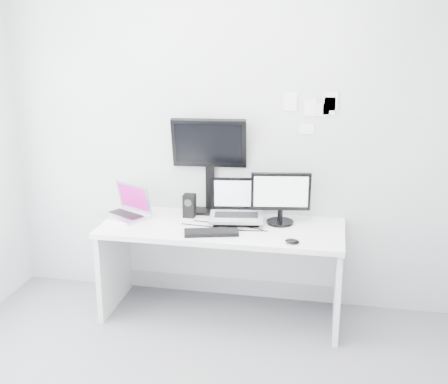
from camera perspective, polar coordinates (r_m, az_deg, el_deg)
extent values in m
plane|color=silver|center=(4.47, 0.66, 5.65)|extent=(3.60, 0.00, 3.60)
cube|color=white|center=(4.44, -0.21, -7.80)|extent=(1.80, 0.70, 0.73)
cube|color=silver|center=(4.51, -9.88, -0.89)|extent=(0.44, 0.41, 0.27)
cube|color=black|center=(4.48, -3.43, -1.35)|extent=(0.10, 0.10, 0.18)
cube|color=#A2A5A9|center=(4.32, 1.23, -0.95)|extent=(0.44, 0.37, 0.33)
cube|color=black|center=(4.51, -1.43, 2.75)|extent=(0.59, 0.26, 0.78)
cube|color=black|center=(4.31, 5.62, -0.56)|extent=(0.47, 0.27, 0.41)
cube|color=black|center=(4.13, -1.26, -4.02)|extent=(0.41, 0.23, 0.03)
ellipsoid|color=black|center=(3.99, 6.76, -4.85)|extent=(0.11, 0.09, 0.03)
cube|color=white|center=(4.36, 6.55, 8.87)|extent=(0.10, 0.00, 0.14)
cube|color=white|center=(4.36, 8.52, 8.26)|extent=(0.09, 0.00, 0.13)
cube|color=white|center=(4.35, 10.55, 8.81)|extent=(0.10, 0.00, 0.14)
cube|color=white|center=(4.38, 8.17, 6.20)|extent=(0.11, 0.00, 0.08)
cube|color=white|center=(4.35, 10.36, 8.36)|extent=(0.09, 0.00, 0.13)
cube|color=white|center=(4.36, 9.76, 8.01)|extent=(0.09, 0.00, 0.10)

